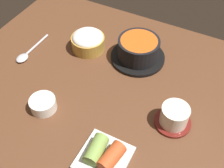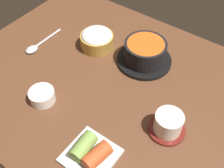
% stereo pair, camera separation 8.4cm
% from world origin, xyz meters
% --- Properties ---
extents(dining_table, '(1.00, 0.76, 0.02)m').
position_xyz_m(dining_table, '(0.00, 0.00, 0.01)').
color(dining_table, '#56331E').
rests_on(dining_table, ground).
extents(stone_pot, '(0.18, 0.18, 0.08)m').
position_xyz_m(stone_pot, '(0.03, 0.15, 0.06)').
color(stone_pot, black).
rests_on(stone_pot, dining_table).
extents(rice_bowl, '(0.12, 0.12, 0.07)m').
position_xyz_m(rice_bowl, '(-0.14, 0.12, 0.05)').
color(rice_bowl, '#B78C38').
rests_on(rice_bowl, dining_table).
extents(tea_cup_with_saucer, '(0.10, 0.10, 0.07)m').
position_xyz_m(tea_cup_with_saucer, '(0.23, -0.05, 0.05)').
color(tea_cup_with_saucer, maroon).
rests_on(tea_cup_with_saucer, dining_table).
extents(kimchi_plate, '(0.12, 0.12, 0.05)m').
position_xyz_m(kimchi_plate, '(0.11, -0.23, 0.04)').
color(kimchi_plate, silver).
rests_on(kimchi_plate, dining_table).
extents(side_bowl_near, '(0.08, 0.08, 0.04)m').
position_xyz_m(side_bowl_near, '(-0.13, -0.17, 0.04)').
color(side_bowl_near, white).
rests_on(side_bowl_near, dining_table).
extents(spoon, '(0.04, 0.17, 0.01)m').
position_xyz_m(spoon, '(-0.31, -0.02, 0.03)').
color(spoon, '#B7B7BC').
rests_on(spoon, dining_table).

